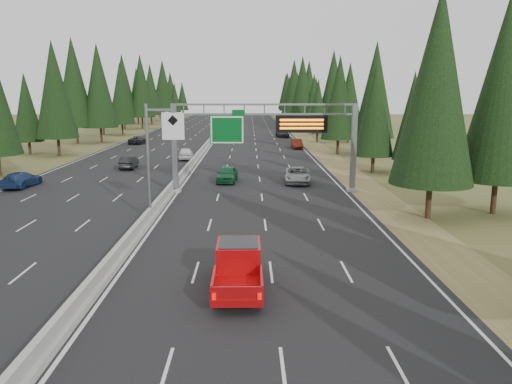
# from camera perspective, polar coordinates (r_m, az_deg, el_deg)

# --- Properties ---
(road) EXTENTS (32.00, 260.00, 0.08)m
(road) POSITION_cam_1_polar(r_m,az_deg,el_deg) (89.69, -5.24, 5.63)
(road) COLOR black
(road) RESTS_ON ground
(shoulder_right) EXTENTS (3.60, 260.00, 0.06)m
(shoulder_right) POSITION_cam_1_polar(r_m,az_deg,el_deg) (90.08, 6.18, 5.63)
(shoulder_right) COLOR olive
(shoulder_right) RESTS_ON ground
(shoulder_left) EXTENTS (3.60, 260.00, 0.06)m
(shoulder_left) POSITION_cam_1_polar(r_m,az_deg,el_deg) (92.78, -16.32, 5.41)
(shoulder_left) COLOR brown
(shoulder_left) RESTS_ON ground
(median_barrier) EXTENTS (0.70, 260.00, 0.85)m
(median_barrier) POSITION_cam_1_polar(r_m,az_deg,el_deg) (89.65, -5.24, 5.87)
(median_barrier) COLOR gray
(median_barrier) RESTS_ON road
(sign_gantry) EXTENTS (16.75, 0.98, 7.80)m
(sign_gantry) POSITION_cam_1_polar(r_m,az_deg,el_deg) (44.06, 1.81, 6.67)
(sign_gantry) COLOR slate
(sign_gantry) RESTS_ON road
(hov_sign_pole) EXTENTS (2.80, 0.50, 8.00)m
(hov_sign_pole) POSITION_cam_1_polar(r_m,az_deg,el_deg) (34.78, -11.33, 4.33)
(hov_sign_pole) COLOR slate
(hov_sign_pole) RESTS_ON road
(tree_row_right) EXTENTS (11.97, 240.05, 18.77)m
(tree_row_right) POSITION_cam_1_polar(r_m,az_deg,el_deg) (90.08, 9.15, 11.37)
(tree_row_right) COLOR black
(tree_row_right) RESTS_ON ground
(tree_row_left) EXTENTS (11.44, 236.96, 18.93)m
(tree_row_left) POSITION_cam_1_polar(r_m,az_deg,el_deg) (90.97, -19.60, 11.03)
(tree_row_left) COLOR black
(tree_row_left) RESTS_ON ground
(silver_minivan) EXTENTS (2.95, 5.63, 1.51)m
(silver_minivan) POSITION_cam_1_polar(r_m,az_deg,el_deg) (49.35, 4.77, 1.95)
(silver_minivan) COLOR #98989C
(silver_minivan) RESTS_ON road
(red_pickup) EXTENTS (2.11, 5.91, 1.93)m
(red_pickup) POSITION_cam_1_polar(r_m,az_deg,el_deg) (23.06, -2.01, -8.12)
(red_pickup) COLOR black
(red_pickup) RESTS_ON road
(car_ahead_green) EXTENTS (2.18, 4.71, 1.56)m
(car_ahead_green) POSITION_cam_1_polar(r_m,az_deg,el_deg) (49.68, -3.30, 2.06)
(car_ahead_green) COLOR #14572F
(car_ahead_green) RESTS_ON road
(car_ahead_dkred) EXTENTS (1.69, 4.52, 1.48)m
(car_ahead_dkred) POSITION_cam_1_polar(r_m,az_deg,el_deg) (79.95, 4.67, 5.52)
(car_ahead_dkred) COLOR maroon
(car_ahead_dkred) RESTS_ON road
(car_ahead_dkgrey) EXTENTS (2.72, 5.57, 1.56)m
(car_ahead_dkgrey) POSITION_cam_1_polar(r_m,az_deg,el_deg) (100.17, 3.02, 6.72)
(car_ahead_dkgrey) COLOR black
(car_ahead_dkgrey) RESTS_ON road
(car_ahead_white) EXTENTS (2.91, 5.90, 1.61)m
(car_ahead_white) POSITION_cam_1_polar(r_m,az_deg,el_deg) (122.67, -3.35, 7.57)
(car_ahead_white) COLOR silver
(car_ahead_white) RESTS_ON road
(car_ahead_far) EXTENTS (1.80, 3.95, 1.31)m
(car_ahead_far) POSITION_cam_1_polar(r_m,az_deg,el_deg) (139.86, -3.04, 7.97)
(car_ahead_far) COLOR black
(car_ahead_far) RESTS_ON road
(car_onc_near) EXTENTS (1.77, 4.54, 1.47)m
(car_onc_near) POSITION_cam_1_polar(r_m,az_deg,el_deg) (60.33, -14.33, 3.33)
(car_onc_near) COLOR black
(car_onc_near) RESTS_ON road
(car_onc_blue) EXTENTS (2.48, 5.17, 1.45)m
(car_onc_blue) POSITION_cam_1_polar(r_m,az_deg,el_deg) (51.76, -25.24, 1.31)
(car_onc_blue) COLOR navy
(car_onc_blue) RESTS_ON road
(car_onc_white) EXTENTS (2.21, 4.80, 1.59)m
(car_onc_white) POSITION_cam_1_polar(r_m,az_deg,el_deg) (67.04, -8.03, 4.38)
(car_onc_white) COLOR white
(car_onc_white) RESTS_ON road
(car_onc_far) EXTENTS (2.64, 5.00, 1.34)m
(car_onc_far) POSITION_cam_1_polar(r_m,az_deg,el_deg) (89.41, -13.35, 5.82)
(car_onc_far) COLOR black
(car_onc_far) RESTS_ON road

